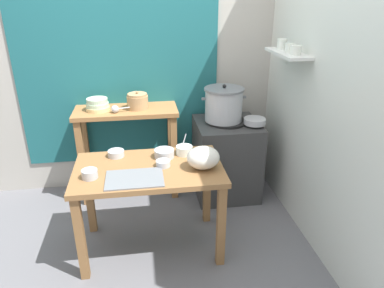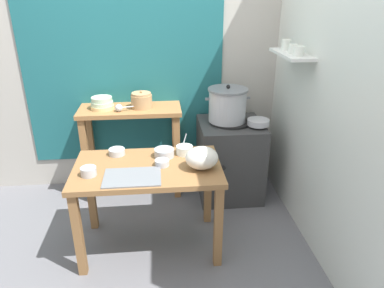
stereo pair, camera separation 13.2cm
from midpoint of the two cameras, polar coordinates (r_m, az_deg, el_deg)
ground_plane at (r=3.11m, az=-8.83°, el=-15.29°), size 9.00×9.00×0.00m
wall_back at (r=3.58m, az=-8.90°, el=13.10°), size 4.40×0.12×2.60m
wall_right at (r=3.00m, az=17.59°, el=10.23°), size 0.30×3.20×2.60m
prep_table at (r=2.74m, az=-8.21°, el=-5.74°), size 1.10×0.66×0.72m
back_shelf_table at (r=3.50m, az=-11.32°, el=2.03°), size 0.96×0.40×0.90m
stove_block at (r=3.58m, az=4.41°, el=-2.27°), size 0.60×0.61×0.78m
steamer_pot at (r=3.38m, az=3.96°, el=6.32°), size 0.42×0.37×0.35m
clay_pot at (r=3.40m, az=-9.78°, el=6.72°), size 0.20×0.20×0.17m
bowl_stack_enamel at (r=3.44m, az=-15.89°, el=6.04°), size 0.22×0.22×0.11m
ladle at (r=3.34m, az=-13.05°, el=5.46°), size 0.30×0.11×0.07m
serving_tray at (r=2.54m, az=-10.61°, el=-5.45°), size 0.40×0.28×0.01m
plastic_bag at (r=2.61m, az=0.36°, el=-2.21°), size 0.24×0.21×0.17m
wide_pan at (r=3.36m, az=8.85°, el=3.62°), size 0.20×0.20×0.05m
prep_bowl_0 at (r=2.89m, az=-13.29°, el=-1.44°), size 0.13×0.13×0.05m
prep_bowl_1 at (r=2.62m, az=-17.40°, el=-4.54°), size 0.11×0.11×0.06m
prep_bowl_2 at (r=2.68m, az=-6.03°, el=-3.05°), size 0.11×0.11×0.05m
prep_bowl_3 at (r=2.81m, az=-5.79°, el=-1.46°), size 0.15×0.15×0.06m
prep_bowl_4 at (r=2.85m, az=-2.57°, el=-0.94°), size 0.13×0.13×0.16m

